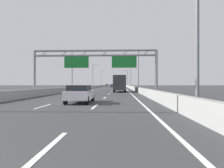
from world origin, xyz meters
name	(u,v)px	position (x,y,z in m)	size (l,w,h in m)	color
ground_plane	(113,87)	(0.00, 100.00, 0.00)	(260.00, 260.00, 0.00)	#38383A
lane_dash_left_1	(43,106)	(-1.80, 12.50, 0.01)	(0.16, 3.00, 0.01)	white
lane_dash_left_2	(73,98)	(-1.80, 21.50, 0.01)	(0.16, 3.00, 0.01)	white
lane_dash_left_3	(86,94)	(-1.80, 30.50, 0.01)	(0.16, 3.00, 0.01)	white
lane_dash_left_4	(94,92)	(-1.80, 39.50, 0.01)	(0.16, 3.00, 0.01)	white
lane_dash_left_5	(99,90)	(-1.80, 48.50, 0.01)	(0.16, 3.00, 0.01)	white
lane_dash_left_6	(102,89)	(-1.80, 57.50, 0.01)	(0.16, 3.00, 0.01)	white
lane_dash_left_7	(104,89)	(-1.80, 66.50, 0.01)	(0.16, 3.00, 0.01)	white
lane_dash_left_8	(106,88)	(-1.80, 75.50, 0.01)	(0.16, 3.00, 0.01)	white
lane_dash_left_9	(108,88)	(-1.80, 84.50, 0.01)	(0.16, 3.00, 0.01)	white
lane_dash_left_10	(109,87)	(-1.80, 93.50, 0.01)	(0.16, 3.00, 0.01)	white
lane_dash_left_11	(110,87)	(-1.80, 102.50, 0.01)	(0.16, 3.00, 0.01)	white
lane_dash_left_12	(111,87)	(-1.80, 111.50, 0.01)	(0.16, 3.00, 0.01)	white
lane_dash_left_13	(111,87)	(-1.80, 120.50, 0.01)	(0.16, 3.00, 0.01)	white
lane_dash_left_14	(112,86)	(-1.80, 129.50, 0.01)	(0.16, 3.00, 0.01)	white
lane_dash_left_15	(113,86)	(-1.80, 138.50, 0.01)	(0.16, 3.00, 0.01)	white
lane_dash_left_16	(113,86)	(-1.80, 147.50, 0.01)	(0.16, 3.00, 0.01)	white
lane_dash_left_17	(113,86)	(-1.80, 156.50, 0.01)	(0.16, 3.00, 0.01)	white
lane_dash_right_0	(49,148)	(1.80, 3.50, 0.01)	(0.16, 3.00, 0.01)	white
lane_dash_right_1	(95,107)	(1.80, 12.50, 0.01)	(0.16, 3.00, 0.01)	white
lane_dash_right_2	(105,98)	(1.80, 21.50, 0.01)	(0.16, 3.00, 0.01)	white
lane_dash_right_3	(109,94)	(1.80, 30.50, 0.01)	(0.16, 3.00, 0.01)	white
lane_dash_right_4	(112,92)	(1.80, 39.50, 0.01)	(0.16, 3.00, 0.01)	white
lane_dash_right_5	(113,90)	(1.80, 48.50, 0.01)	(0.16, 3.00, 0.01)	white
lane_dash_right_6	(114,89)	(1.80, 57.50, 0.01)	(0.16, 3.00, 0.01)	white
lane_dash_right_7	(115,89)	(1.80, 66.50, 0.01)	(0.16, 3.00, 0.01)	white
lane_dash_right_8	(116,88)	(1.80, 75.50, 0.01)	(0.16, 3.00, 0.01)	white
lane_dash_right_9	(116,88)	(1.80, 84.50, 0.01)	(0.16, 3.00, 0.01)	white
lane_dash_right_10	(117,87)	(1.80, 93.50, 0.01)	(0.16, 3.00, 0.01)	white
lane_dash_right_11	(117,87)	(1.80, 102.50, 0.01)	(0.16, 3.00, 0.01)	white
lane_dash_right_12	(117,87)	(1.80, 111.50, 0.01)	(0.16, 3.00, 0.01)	white
lane_dash_right_13	(117,87)	(1.80, 120.50, 0.01)	(0.16, 3.00, 0.01)	white
lane_dash_right_14	(118,86)	(1.80, 129.50, 0.01)	(0.16, 3.00, 0.01)	white
lane_dash_right_15	(118,86)	(1.80, 138.50, 0.01)	(0.16, 3.00, 0.01)	white
lane_dash_right_16	(118,86)	(1.80, 147.50, 0.01)	(0.16, 3.00, 0.01)	white
lane_dash_right_17	(118,86)	(1.80, 156.50, 0.01)	(0.16, 3.00, 0.01)	white
edge_line_left	(100,87)	(-5.25, 88.00, 0.01)	(0.16, 176.00, 0.01)	white
edge_line_right	(124,87)	(5.25, 88.00, 0.01)	(0.16, 176.00, 0.01)	white
barrier_left	(101,86)	(-6.90, 110.00, 0.47)	(0.45, 220.00, 0.95)	#9E9E99
barrier_right	(127,86)	(6.90, 110.00, 0.47)	(0.45, 220.00, 0.95)	#9E9E99
sign_gantry	(96,60)	(0.17, 26.77, 4.85)	(17.32, 0.36, 6.36)	gray
streetlamp_right_near	(193,13)	(7.47, 9.76, 5.40)	(2.58, 0.28, 9.50)	slate
streetlamp_left_mid	(73,67)	(-7.47, 45.76, 5.40)	(2.58, 0.28, 9.50)	slate
streetlamp_right_mid	(137,67)	(7.47, 45.76, 5.40)	(2.58, 0.28, 9.50)	slate
streetlamp_left_far	(93,75)	(-7.47, 81.77, 5.40)	(2.58, 0.28, 9.50)	slate
streetlamp_right_far	(130,74)	(7.47, 81.77, 5.40)	(2.58, 0.28, 9.50)	slate
streetlamp_left_distant	(102,77)	(-7.47, 117.78, 5.40)	(2.58, 0.28, 9.50)	slate
streetlamp_right_distant	(127,77)	(7.47, 117.78, 5.40)	(2.58, 0.28, 9.50)	slate
orange_car	(115,85)	(0.24, 135.75, 0.77)	(1.75, 4.54, 1.50)	orange
blue_car	(113,86)	(0.13, 91.89, 0.75)	(1.81, 4.19, 1.45)	#2347AD
white_car	(80,94)	(0.24, 15.32, 0.76)	(1.85, 4.32, 1.46)	silver
green_car	(120,85)	(3.42, 112.37, 0.76)	(1.76, 4.43, 1.47)	#1E7A38
silver_car	(107,85)	(-3.74, 109.91, 0.76)	(1.72, 4.56, 1.50)	#A8ADB2
box_truck	(120,83)	(3.39, 38.55, 1.71)	(2.32, 8.69, 3.16)	#194799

